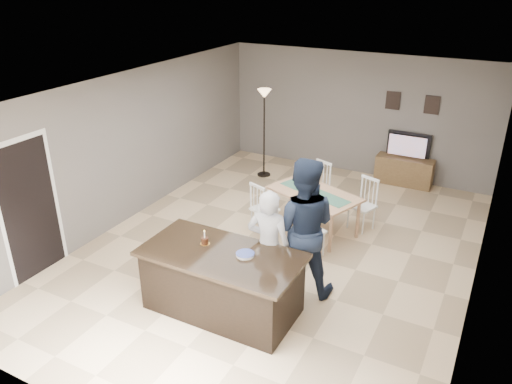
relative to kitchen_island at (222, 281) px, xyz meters
The scene contains 14 objects.
floor 1.86m from the kitchen_island, 90.00° to the left, with size 8.00×8.00×0.00m, color beige.
room_shell 2.18m from the kitchen_island, 90.00° to the left, with size 8.00×8.00×8.00m.
kitchen_island is the anchor object (origin of this frame).
tv_console 5.70m from the kitchen_island, 77.84° to the left, with size 1.20×0.40×0.60m, color brown.
television 5.78m from the kitchen_island, 77.99° to the left, with size 0.91×0.12×0.53m, color black.
tv_screen_glow 5.70m from the kitchen_island, 77.82° to the left, with size 0.78×0.78×0.00m, color #CE5016.
picture_frames 6.03m from the kitchen_island, 78.74° to the left, with size 1.10×0.02×0.38m.
doorway 3.14m from the kitchen_island, behind, with size 0.00×2.10×2.65m.
woman 0.79m from the kitchen_island, 52.47° to the left, with size 0.61×0.40×1.67m, color silver.
man 1.33m from the kitchen_island, 51.41° to the left, with size 1.00×0.78×2.05m, color #161F31.
birthday_cake 0.60m from the kitchen_island, 162.26° to the left, with size 0.13×0.13×0.21m.
plate_stack 0.57m from the kitchen_island, 16.01° to the left, with size 0.24×0.24×0.04m.
dining_table 2.72m from the kitchen_island, 84.88° to the left, with size 2.00×2.17×0.95m.
floor_lamp 5.02m from the kitchen_island, 110.36° to the left, with size 0.29×0.29×1.97m.
Camera 1 is at (3.03, -6.57, 4.34)m, focal length 35.00 mm.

